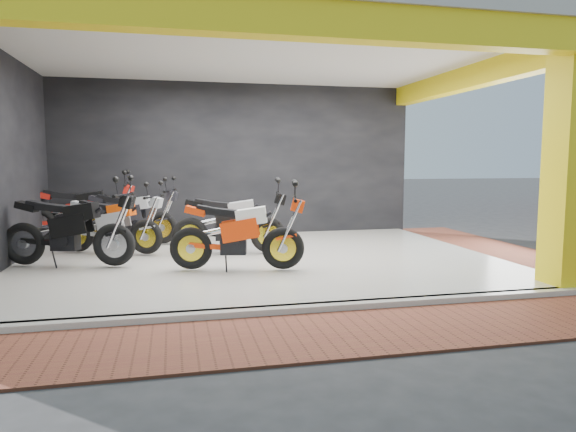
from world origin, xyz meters
name	(u,v)px	position (x,y,z in m)	size (l,w,h in m)	color
ground	(284,292)	(0.00, 0.00, 0.00)	(80.00, 80.00, 0.00)	#2D2D30
showroom_floor	(260,260)	(0.00, 2.00, 0.05)	(8.00, 6.00, 0.10)	silver
showroom_ceiling	(259,50)	(0.00, 2.00, 3.60)	(8.40, 6.40, 0.20)	beige
back_wall	(237,162)	(0.00, 5.10, 1.75)	(8.20, 0.20, 3.50)	black
corner_column	(570,162)	(3.75, -0.75, 1.75)	(0.50, 0.50, 3.50)	yellow
header_beam_front	(304,20)	(0.00, -1.00, 3.30)	(8.40, 0.30, 0.40)	yellow
header_beam_right	(474,77)	(4.00, 2.00, 3.30)	(0.30, 6.40, 0.40)	yellow
floor_kerb	(303,309)	(0.00, -1.02, 0.05)	(8.00, 0.20, 0.10)	silver
paver_front	(322,334)	(0.00, -1.80, 0.01)	(9.00, 1.40, 0.03)	brown
paver_right	(504,252)	(4.80, 2.00, 0.01)	(1.40, 7.00, 0.03)	brown
moto_hero	(283,228)	(0.17, 0.88, 0.76)	(2.16, 0.80, 1.32)	#FF3C0A
moto_row_a	(268,218)	(0.21, 2.33, 0.76)	(2.14, 0.79, 1.31)	black
moto_row_b	(113,224)	(-2.36, 1.70, 0.79)	(2.25, 0.83, 1.38)	black
moto_row_c	(146,220)	(-1.92, 2.66, 0.73)	(2.06, 0.76, 1.26)	#A2A4AA
moto_row_d	(118,208)	(-2.56, 4.38, 0.81)	(2.33, 0.86, 1.42)	#B51C13
moto_row_e	(162,212)	(-1.67, 3.80, 0.75)	(2.13, 0.79, 1.30)	black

